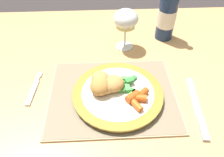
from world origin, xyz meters
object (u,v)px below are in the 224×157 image
object	(u,v)px
dinner_plate	(118,94)
bottle	(168,12)
fork	(33,90)
table_knife	(198,112)
dining_table	(98,102)
wine_glass	(126,20)

from	to	relation	value
dinner_plate	bottle	world-z (taller)	bottle
fork	bottle	bearing A→B (deg)	30.56
dinner_plate	table_knife	size ratio (longest dim) A/B	1.17
dining_table	table_knife	xyz separation A→B (m)	(0.28, -0.12, 0.09)
dinner_plate	fork	xyz separation A→B (m)	(-0.25, 0.04, -0.01)
dining_table	fork	distance (m)	0.21
fork	table_knife	bearing A→B (deg)	-12.50
dining_table	wine_glass	bearing A→B (deg)	60.95
bottle	dining_table	bearing A→B (deg)	-136.88
fork	wine_glass	world-z (taller)	wine_glass
fork	table_knife	distance (m)	0.48
dining_table	fork	size ratio (longest dim) A/B	9.05
fork	dinner_plate	bearing A→B (deg)	-8.99
bottle	dinner_plate	bearing A→B (deg)	-123.26
table_knife	wine_glass	distance (m)	0.37
dinner_plate	bottle	xyz separation A→B (m)	(0.20, 0.31, 0.09)
dining_table	bottle	size ratio (longest dim) A/B	4.24
table_knife	bottle	bearing A→B (deg)	92.39
table_knife	dinner_plate	bearing A→B (deg)	163.55
dining_table	fork	bearing A→B (deg)	-173.95
dinner_plate	fork	distance (m)	0.25
fork	wine_glass	bearing A→B (deg)	35.53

